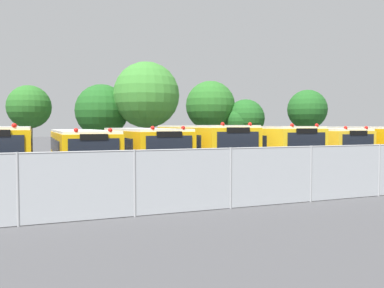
{
  "coord_description": "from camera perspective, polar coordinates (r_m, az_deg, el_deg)",
  "views": [
    {
      "loc": [
        -8.43,
        -20.45,
        2.61
      ],
      "look_at": [
        -0.51,
        0.0,
        1.6
      ],
      "focal_mm": 36.83,
      "sensor_mm": 36.0,
      "label": 1
    }
  ],
  "objects": [
    {
      "name": "tree_5",
      "position": [
        34.48,
        7.53,
        3.57
      ],
      "size": [
        3.54,
        3.31,
        4.92
      ],
      "color": "#4C3823",
      "rests_on": "ground_plane"
    },
    {
      "name": "tree_1",
      "position": [
        32.31,
        -22.6,
        5.01
      ],
      "size": [
        3.26,
        3.26,
        5.68
      ],
      "color": "#4C3823",
      "rests_on": "ground_plane"
    },
    {
      "name": "school_bus_6",
      "position": [
        27.43,
        20.51,
        -0.01
      ],
      "size": [
        2.52,
        10.5,
        2.7
      ],
      "rotation": [
        0.0,
        0.0,
        3.14
      ],
      "color": "#EAA80C",
      "rests_on": "ground_plane"
    },
    {
      "name": "school_bus_5",
      "position": [
        25.4,
        15.1,
        -0.24
      ],
      "size": [
        2.52,
        10.16,
        2.61
      ],
      "rotation": [
        0.0,
        0.0,
        3.14
      ],
      "color": "yellow",
      "rests_on": "ground_plane"
    },
    {
      "name": "tree_6",
      "position": [
        37.25,
        16.36,
        4.7
      ],
      "size": [
        3.56,
        3.56,
        5.87
      ],
      "color": "#4C3823",
      "rests_on": "ground_plane"
    },
    {
      "name": "school_bus_2",
      "position": [
        21.27,
        -7.34,
        -0.71
      ],
      "size": [
        2.6,
        9.87,
        2.61
      ],
      "rotation": [
        0.0,
        0.0,
        3.15
      ],
      "color": "#EAA80C",
      "rests_on": "ground_plane"
    },
    {
      "name": "tree_3",
      "position": [
        30.76,
        -6.47,
        7.19
      ],
      "size": [
        5.09,
        5.09,
        7.54
      ],
      "color": "#4C3823",
      "rests_on": "ground_plane"
    },
    {
      "name": "chainlink_fence",
      "position": [
        14.13,
        16.85,
        -4.01
      ],
      "size": [
        24.64,
        0.07,
        1.94
      ],
      "color": "#9EA0A3",
      "rests_on": "ground_plane"
    },
    {
      "name": "school_bus_4",
      "position": [
        23.38,
        8.82,
        -0.27
      ],
      "size": [
        2.71,
        10.37,
        2.73
      ],
      "rotation": [
        0.0,
        0.0,
        3.13
      ],
      "color": "yellow",
      "rests_on": "ground_plane"
    },
    {
      "name": "tree_4",
      "position": [
        34.6,
        2.69,
        5.47
      ],
      "size": [
        4.32,
        4.32,
        6.54
      ],
      "color": "#4C3823",
      "rests_on": "ground_plane"
    },
    {
      "name": "ground_plane",
      "position": [
        22.27,
        1.24,
        -4.09
      ],
      "size": [
        160.0,
        160.0,
        0.0
      ],
      "primitive_type": "plane",
      "color": "#424244"
    },
    {
      "name": "school_bus_1",
      "position": [
        20.62,
        -15.89,
        -1.01
      ],
      "size": [
        2.59,
        10.09,
        2.53
      ],
      "rotation": [
        0.0,
        0.0,
        3.16
      ],
      "color": "#EAA80C",
      "rests_on": "ground_plane"
    },
    {
      "name": "tree_2",
      "position": [
        31.72,
        -12.73,
        4.74
      ],
      "size": [
        4.15,
        4.15,
        5.87
      ],
      "color": "#4C3823",
      "rests_on": "ground_plane"
    },
    {
      "name": "school_bus_3",
      "position": [
        21.86,
        1.26,
        -0.38
      ],
      "size": [
        2.72,
        9.46,
        2.78
      ],
      "rotation": [
        0.0,
        0.0,
        3.12
      ],
      "color": "yellow",
      "rests_on": "ground_plane"
    },
    {
      "name": "school_bus_0",
      "position": [
        20.32,
        -25.58,
        -0.96
      ],
      "size": [
        2.6,
        10.51,
        2.71
      ],
      "rotation": [
        0.0,
        0.0,
        3.16
      ],
      "color": "#EAA80C",
      "rests_on": "ground_plane"
    }
  ]
}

